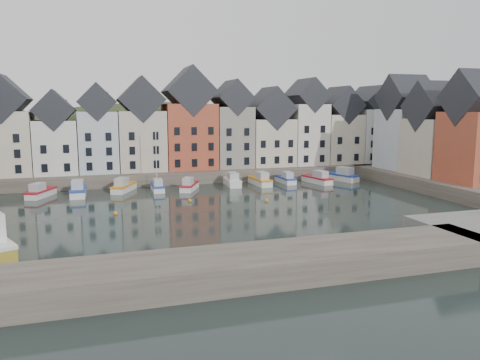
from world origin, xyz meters
name	(u,v)px	position (x,y,z in m)	size (l,w,h in m)	color
ground	(235,212)	(0.00, 0.00, 0.00)	(260.00, 260.00, 0.00)	black
far_quay	(188,172)	(0.00, 30.00, 1.00)	(90.00, 16.00, 2.00)	#483F37
right_quay	(463,185)	(37.00, 3.00, 1.00)	(14.00, 54.00, 2.00)	#483F37
near_wall	(190,273)	(-10.00, -22.00, 1.00)	(50.00, 6.00, 2.00)	#483F37
hillside	(168,236)	(0.02, 56.00, -17.96)	(153.60, 70.40, 64.00)	#242F17
far_terrace	(207,129)	(3.21, 28.00, 8.88)	(72.37, 8.16, 17.78)	beige
right_terrace	(438,132)	(36.00, 8.07, 8.91)	(8.30, 24.25, 16.36)	#B5C0C8
mooring_buoys	(194,204)	(-4.00, 5.33, 0.15)	(20.50, 5.50, 0.50)	orange
boat_a	(40,192)	(-23.71, 17.70, 0.69)	(4.04, 6.29, 2.32)	silver
boat_b	(78,190)	(-18.59, 17.11, 0.79)	(2.24, 6.95, 2.66)	silver
boat_c	(123,187)	(-12.09, 18.77, 0.72)	(4.38, 6.54, 2.42)	silver
boat_d	(158,186)	(-7.06, 17.80, 0.69)	(1.88, 5.62, 10.66)	silver
boat_e	(189,186)	(-2.30, 16.95, 0.67)	(4.10, 6.11, 2.26)	silver
boat_f	(232,181)	(5.24, 19.13, 0.74)	(2.44, 6.57, 2.48)	silver
boat_g	(260,181)	(9.91, 18.32, 0.74)	(2.23, 6.56, 2.49)	silver
boat_h	(286,179)	(14.70, 18.95, 0.66)	(1.82, 5.77, 2.21)	silver
boat_i	(318,179)	(19.78, 17.13, 0.72)	(3.22, 6.59, 2.43)	silver
boat_j	(341,176)	(25.06, 18.60, 0.80)	(4.39, 7.33, 2.69)	silver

